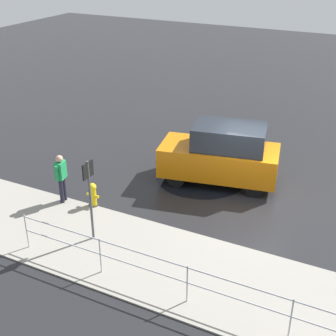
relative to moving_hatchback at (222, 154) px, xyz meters
name	(u,v)px	position (x,y,z in m)	size (l,w,h in m)	color
ground_plane	(249,199)	(-1.26, 0.69, -1.03)	(60.00, 60.00, 0.00)	black
kerb_strip	(197,274)	(-1.26, 4.89, -1.01)	(24.00, 3.20, 0.04)	gray
moving_hatchback	(222,154)	(0.00, 0.00, 0.00)	(4.16, 2.44, 2.06)	orange
fire_hydrant	(93,195)	(2.94, 3.30, -0.63)	(0.42, 0.31, 0.80)	gold
pedestrian	(61,175)	(3.93, 3.50, -0.07)	(0.31, 0.56, 1.62)	#1E8C4C
metal_railing	(187,277)	(-1.42, 5.88, -0.30)	(9.38, 0.04, 1.05)	#B7BABF
sign_post	(90,189)	(1.93, 4.76, 0.55)	(0.07, 0.44, 2.40)	#4C4C51
puddle_patch	(201,177)	(0.71, 0.00, -1.02)	(3.13, 3.13, 0.01)	black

